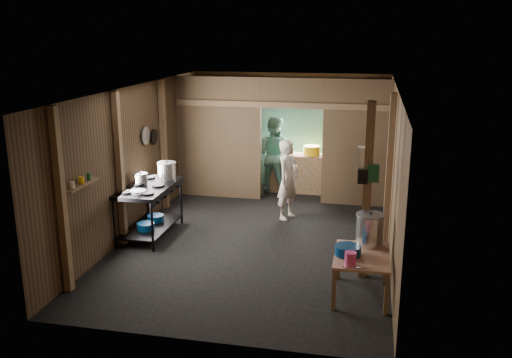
% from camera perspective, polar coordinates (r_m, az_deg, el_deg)
% --- Properties ---
extents(floor, '(4.50, 7.00, 0.00)m').
position_cam_1_polar(floor, '(9.87, 0.24, -5.88)').
color(floor, black).
rests_on(floor, ground).
extents(ceiling, '(4.50, 7.00, 0.00)m').
position_cam_1_polar(ceiling, '(9.26, 0.26, 9.32)').
color(ceiling, '#48423E').
rests_on(ceiling, ground).
extents(wall_back, '(4.50, 0.00, 2.60)m').
position_cam_1_polar(wall_back, '(12.85, 3.40, 5.10)').
color(wall_back, '#4B3A26').
rests_on(wall_back, ground).
extents(wall_front, '(4.50, 0.00, 2.60)m').
position_cam_1_polar(wall_front, '(6.24, -6.26, -6.01)').
color(wall_front, '#4B3A26').
rests_on(wall_front, ground).
extents(wall_left, '(0.00, 7.00, 2.60)m').
position_cam_1_polar(wall_left, '(10.16, -12.29, 2.06)').
color(wall_left, '#4B3A26').
rests_on(wall_left, ground).
extents(wall_right, '(0.00, 7.00, 2.60)m').
position_cam_1_polar(wall_right, '(9.31, 13.95, 0.76)').
color(wall_right, '#4B3A26').
rests_on(wall_right, ground).
extents(partition_left, '(1.85, 0.10, 2.60)m').
position_cam_1_polar(partition_left, '(11.88, -3.90, 4.25)').
color(partition_left, brown).
rests_on(partition_left, floor).
extents(partition_right, '(1.35, 0.10, 2.60)m').
position_cam_1_polar(partition_right, '(11.45, 10.25, 3.63)').
color(partition_right, brown).
rests_on(partition_right, floor).
extents(partition_header, '(1.30, 0.10, 0.60)m').
position_cam_1_polar(partition_header, '(11.40, 3.75, 8.88)').
color(partition_header, brown).
rests_on(partition_header, wall_back).
extents(turquoise_panel, '(4.40, 0.06, 2.50)m').
position_cam_1_polar(turquoise_panel, '(12.81, 3.35, 4.83)').
color(turquoise_panel, '#5AA29F').
rests_on(turquoise_panel, wall_back).
extents(back_counter, '(1.20, 0.50, 0.85)m').
position_cam_1_polar(back_counter, '(12.47, 4.32, 0.64)').
color(back_counter, '#A17E5B').
rests_on(back_counter, floor).
extents(wall_clock, '(0.20, 0.03, 0.20)m').
position_cam_1_polar(wall_clock, '(12.63, 4.50, 7.65)').
color(wall_clock, silver).
rests_on(wall_clock, wall_back).
extents(post_left_a, '(0.10, 0.12, 2.60)m').
position_cam_1_polar(post_left_a, '(7.91, -19.41, -2.21)').
color(post_left_a, '#A17E5B').
rests_on(post_left_a, floor).
extents(post_left_b, '(0.10, 0.12, 2.60)m').
position_cam_1_polar(post_left_b, '(9.43, -13.85, 0.95)').
color(post_left_b, '#A17E5B').
rests_on(post_left_b, floor).
extents(post_left_c, '(0.10, 0.12, 2.60)m').
position_cam_1_polar(post_left_c, '(11.21, -9.50, 3.42)').
color(post_left_c, '#A17E5B').
rests_on(post_left_c, floor).
extents(post_right, '(0.10, 0.12, 2.60)m').
position_cam_1_polar(post_right, '(9.11, 13.55, 0.48)').
color(post_right, '#A17E5B').
rests_on(post_right, floor).
extents(post_free, '(0.12, 0.12, 2.60)m').
position_cam_1_polar(post_free, '(8.04, 11.37, -1.34)').
color(post_free, '#A17E5B').
rests_on(post_free, floor).
extents(cross_beam, '(4.40, 0.12, 0.12)m').
position_cam_1_polar(cross_beam, '(11.42, 2.44, 7.65)').
color(cross_beam, '#A17E5B').
rests_on(cross_beam, wall_left).
extents(pan_lid_big, '(0.03, 0.34, 0.34)m').
position_cam_1_polar(pan_lid_big, '(10.43, -11.31, 4.42)').
color(pan_lid_big, gray).
rests_on(pan_lid_big, wall_left).
extents(pan_lid_small, '(0.03, 0.30, 0.30)m').
position_cam_1_polar(pan_lid_small, '(10.81, -10.46, 4.29)').
color(pan_lid_small, black).
rests_on(pan_lid_small, wall_left).
extents(wall_shelf, '(0.14, 0.80, 0.03)m').
position_cam_1_polar(wall_shelf, '(8.28, -17.54, -0.57)').
color(wall_shelf, '#A17E5B').
rests_on(wall_shelf, wall_left).
extents(jar_white, '(0.07, 0.07, 0.10)m').
position_cam_1_polar(jar_white, '(8.05, -18.43, -0.60)').
color(jar_white, silver).
rests_on(jar_white, wall_shelf).
extents(jar_yellow, '(0.08, 0.08, 0.10)m').
position_cam_1_polar(jar_yellow, '(8.26, -17.57, -0.14)').
color(jar_yellow, yellow).
rests_on(jar_yellow, wall_shelf).
extents(jar_green, '(0.06, 0.06, 0.10)m').
position_cam_1_polar(jar_green, '(8.44, -16.86, 0.25)').
color(jar_green, '#175532').
rests_on(jar_green, wall_shelf).
extents(bag_white, '(0.22, 0.15, 0.32)m').
position_cam_1_polar(bag_white, '(8.00, 11.20, 2.13)').
color(bag_white, silver).
rests_on(bag_white, post_free).
extents(bag_green, '(0.16, 0.12, 0.24)m').
position_cam_1_polar(bag_green, '(7.90, 11.98, 0.59)').
color(bag_green, '#175532').
rests_on(bag_green, post_free).
extents(bag_black, '(0.14, 0.10, 0.20)m').
position_cam_1_polar(bag_black, '(7.90, 10.95, 0.26)').
color(bag_black, black).
rests_on(bag_black, post_free).
extents(gas_range, '(0.80, 1.55, 0.91)m').
position_cam_1_polar(gas_range, '(9.92, -10.89, -3.24)').
color(gas_range, black).
rests_on(gas_range, floor).
extents(prep_table, '(0.74, 1.02, 0.60)m').
position_cam_1_polar(prep_table, '(7.79, 10.77, -9.73)').
color(prep_table, tan).
rests_on(prep_table, floor).
extents(stove_pot_large, '(0.40, 0.40, 0.34)m').
position_cam_1_polar(stove_pot_large, '(10.11, -9.17, 0.77)').
color(stove_pot_large, silver).
rests_on(stove_pot_large, gas_range).
extents(stove_pot_med, '(0.29, 0.29, 0.22)m').
position_cam_1_polar(stove_pot_med, '(9.90, -11.81, -0.03)').
color(stove_pot_med, silver).
rests_on(stove_pot_med, gas_range).
extents(frying_pan, '(0.42, 0.55, 0.06)m').
position_cam_1_polar(frying_pan, '(9.40, -12.05, -1.28)').
color(frying_pan, gray).
rests_on(frying_pan, gas_range).
extents(blue_tub_front, '(0.30, 0.30, 0.12)m').
position_cam_1_polar(blue_tub_front, '(9.81, -11.30, -4.82)').
color(blue_tub_front, navy).
rests_on(blue_tub_front, gas_range).
extents(blue_tub_back, '(0.30, 0.30, 0.12)m').
position_cam_1_polar(blue_tub_back, '(10.21, -10.31, -3.99)').
color(blue_tub_back, navy).
rests_on(blue_tub_back, gas_range).
extents(stock_pot, '(0.49, 0.49, 0.47)m').
position_cam_1_polar(stock_pot, '(7.97, 11.65, -5.18)').
color(stock_pot, silver).
rests_on(stock_pot, prep_table).
extents(wash_basin, '(0.47, 0.47, 0.13)m').
position_cam_1_polar(wash_basin, '(7.61, 9.45, -7.26)').
color(wash_basin, navy).
rests_on(wash_basin, prep_table).
extents(pink_bucket, '(0.19, 0.19, 0.18)m').
position_cam_1_polar(pink_bucket, '(7.29, 9.71, -8.11)').
color(pink_bucket, '#DE4289').
rests_on(pink_bucket, prep_table).
extents(knife, '(0.30, 0.07, 0.01)m').
position_cam_1_polar(knife, '(7.26, 10.10, -8.96)').
color(knife, silver).
rests_on(knife, prep_table).
extents(yellow_tub, '(0.37, 0.37, 0.21)m').
position_cam_1_polar(yellow_tub, '(12.31, 5.77, 2.95)').
color(yellow_tub, yellow).
rests_on(yellow_tub, back_counter).
extents(red_cup, '(0.11, 0.11, 0.13)m').
position_cam_1_polar(red_cup, '(12.38, 3.53, 2.88)').
color(red_cup, '#A42C08').
rests_on(red_cup, back_counter).
extents(cook, '(0.55, 0.66, 1.54)m').
position_cam_1_polar(cook, '(10.57, 3.33, -0.07)').
color(cook, silver).
rests_on(cook, floor).
extents(worker_back, '(0.94, 0.80, 1.70)m').
position_cam_1_polar(worker_back, '(12.35, 1.80, 2.57)').
color(worker_back, '#629E8D').
rests_on(worker_back, floor).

